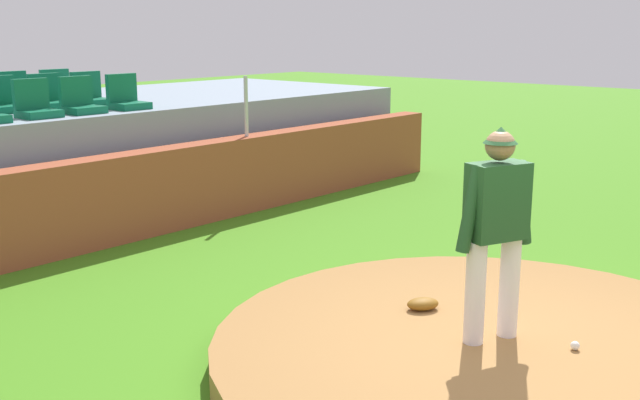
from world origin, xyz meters
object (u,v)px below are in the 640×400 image
(baseball, at_px, (575,346))
(stadium_chair_3, at_px, (126,98))
(pitcher, at_px, (496,219))
(stadium_chair_7, at_px, (90,95))
(stadium_chair_5, at_px, (2,101))
(stadium_chair_2, at_px, (80,102))
(stadium_chair_6, at_px, (48,98))
(fielding_glove, at_px, (423,304))
(stadium_chair_10, at_px, (15,94))
(stadium_chair_11, at_px, (59,91))
(stadium_chair_1, at_px, (35,105))

(baseball, relative_size, stadium_chair_3, 0.15)
(pitcher, relative_size, stadium_chair_7, 3.54)
(stadium_chair_5, bearing_deg, pitcher, 92.43)
(stadium_chair_2, height_order, stadium_chair_6, same)
(stadium_chair_2, bearing_deg, fielding_glove, 88.52)
(stadium_chair_6, bearing_deg, stadium_chair_3, 127.86)
(fielding_glove, height_order, stadium_chair_7, stadium_chair_7)
(pitcher, relative_size, stadium_chair_10, 3.54)
(fielding_glove, distance_m, stadium_chair_2, 5.94)
(stadium_chair_5, bearing_deg, stadium_chair_6, 178.95)
(stadium_chair_6, xyz_separation_m, stadium_chair_11, (0.70, 0.91, 0.00))
(stadium_chair_1, height_order, stadium_chair_3, same)
(pitcher, relative_size, stadium_chair_6, 3.54)
(baseball, xyz_separation_m, stadium_chair_3, (0.83, 7.17, 1.49))
(stadium_chair_1, bearing_deg, stadium_chair_5, -90.20)
(stadium_chair_5, xyz_separation_m, stadium_chair_6, (0.69, -0.01, 0.00))
(fielding_glove, bearing_deg, stadium_chair_11, 116.10)
(stadium_chair_6, height_order, stadium_chair_7, same)
(stadium_chair_3, bearing_deg, stadium_chair_6, -52.14)
(pitcher, distance_m, stadium_chair_1, 6.58)
(fielding_glove, relative_size, stadium_chair_10, 0.60)
(stadium_chair_1, relative_size, stadium_chair_2, 1.00)
(stadium_chair_1, bearing_deg, pitcher, 92.79)
(stadium_chair_3, bearing_deg, stadium_chair_7, -87.98)
(stadium_chair_2, relative_size, stadium_chair_10, 1.00)
(pitcher, distance_m, stadium_chair_11, 8.43)
(fielding_glove, xyz_separation_m, stadium_chair_10, (0.14, 7.54, 1.47))
(stadium_chair_1, relative_size, stadium_chair_7, 1.00)
(stadium_chair_7, bearing_deg, stadium_chair_6, -2.21)
(stadium_chair_10, bearing_deg, stadium_chair_1, 69.97)
(pitcher, bearing_deg, fielding_glove, 99.23)
(stadium_chair_1, bearing_deg, stadium_chair_11, -127.68)
(fielding_glove, xyz_separation_m, stadium_chair_6, (0.18, 6.65, 1.47))
(stadium_chair_2, bearing_deg, baseball, 89.22)
(pitcher, height_order, stadium_chair_3, stadium_chair_3)
(stadium_chair_1, xyz_separation_m, stadium_chair_11, (1.39, 1.80, 0.00))
(stadium_chair_5, height_order, stadium_chair_6, same)
(stadium_chair_3, xyz_separation_m, stadium_chair_6, (-0.70, 0.91, 0.00))
(stadium_chair_1, xyz_separation_m, stadium_chair_7, (1.36, 0.87, 0.00))
(fielding_glove, distance_m, stadium_chair_10, 7.68)
(stadium_chair_2, height_order, stadium_chair_5, same)
(stadium_chair_3, height_order, stadium_chair_10, same)
(baseball, bearing_deg, pitcher, 111.12)
(stadium_chair_1, height_order, stadium_chair_6, same)
(stadium_chair_1, bearing_deg, stadium_chair_6, -127.76)
(fielding_glove, xyz_separation_m, stadium_chair_3, (0.89, 5.74, 1.47))
(pitcher, height_order, stadium_chair_2, stadium_chair_2)
(fielding_glove, bearing_deg, stadium_chair_6, 121.18)
(pitcher, height_order, stadium_chair_5, stadium_chair_5)
(stadium_chair_5, bearing_deg, stadium_chair_3, 146.59)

